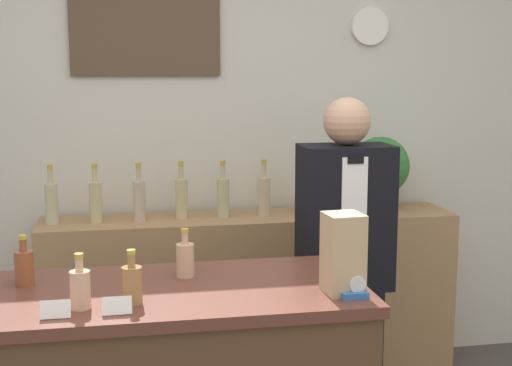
# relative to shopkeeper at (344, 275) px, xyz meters

# --- Properties ---
(back_wall) EXTENTS (5.20, 0.09, 2.70)m
(back_wall) POSITION_rel_shopkeeper_xyz_m (-0.49, 0.95, 0.57)
(back_wall) COLOR beige
(back_wall) RESTS_ON ground_plane
(back_shelf) EXTENTS (2.19, 0.39, 0.92)m
(back_shelf) POSITION_rel_shopkeeper_xyz_m (-0.30, 0.70, -0.32)
(back_shelf) COLOR #9E754C
(back_shelf) RESTS_ON ground_plane
(shopkeeper) EXTENTS (0.40, 0.25, 1.58)m
(shopkeeper) POSITION_rel_shopkeeper_xyz_m (0.00, 0.00, 0.00)
(shopkeeper) COLOR black
(shopkeeper) RESTS_ON ground_plane
(potted_plant) EXTENTS (0.32, 0.32, 0.41)m
(potted_plant) POSITION_rel_shopkeeper_xyz_m (0.43, 0.72, 0.37)
(potted_plant) COLOR #B27047
(potted_plant) RESTS_ON back_shelf
(paper_bag) EXTENTS (0.13, 0.13, 0.27)m
(paper_bag) POSITION_rel_shopkeeper_xyz_m (-0.24, -0.74, 0.30)
(paper_bag) COLOR tan
(paper_bag) RESTS_ON display_counter
(tape_dispenser) EXTENTS (0.09, 0.06, 0.07)m
(tape_dispenser) POSITION_rel_shopkeeper_xyz_m (-0.22, -0.80, 0.19)
(tape_dispenser) COLOR #2D66A8
(tape_dispenser) RESTS_ON display_counter
(price_card_left) EXTENTS (0.09, 0.02, 0.06)m
(price_card_left) POSITION_rel_shopkeeper_xyz_m (-1.17, -0.82, 0.20)
(price_card_left) COLOR white
(price_card_left) RESTS_ON display_counter
(price_card_right) EXTENTS (0.09, 0.02, 0.06)m
(price_card_right) POSITION_rel_shopkeeper_xyz_m (-0.98, -0.82, 0.20)
(price_card_right) COLOR white
(price_card_right) RESTS_ON display_counter
(counter_bottle_0) EXTENTS (0.06, 0.06, 0.18)m
(counter_bottle_0) POSITION_rel_shopkeeper_xyz_m (-1.30, -0.46, 0.23)
(counter_bottle_0) COLOR brown
(counter_bottle_0) RESTS_ON display_counter
(counter_bottle_1) EXTENTS (0.06, 0.06, 0.18)m
(counter_bottle_1) POSITION_rel_shopkeeper_xyz_m (-1.10, -0.74, 0.23)
(counter_bottle_1) COLOR tan
(counter_bottle_1) RESTS_ON display_counter
(counter_bottle_2) EXTENTS (0.06, 0.06, 0.18)m
(counter_bottle_2) POSITION_rel_shopkeeper_xyz_m (-0.94, -0.73, 0.23)
(counter_bottle_2) COLOR olive
(counter_bottle_2) RESTS_ON display_counter
(counter_bottle_3) EXTENTS (0.06, 0.06, 0.18)m
(counter_bottle_3) POSITION_rel_shopkeeper_xyz_m (-0.74, -0.46, 0.23)
(counter_bottle_3) COLOR tan
(counter_bottle_3) RESTS_ON display_counter
(shelf_bottle_0) EXTENTS (0.07, 0.07, 0.30)m
(shelf_bottle_0) POSITION_rel_shopkeeper_xyz_m (-1.32, 0.69, 0.25)
(shelf_bottle_0) COLOR tan
(shelf_bottle_0) RESTS_ON back_shelf
(shelf_bottle_1) EXTENTS (0.07, 0.07, 0.30)m
(shelf_bottle_1) POSITION_rel_shopkeeper_xyz_m (-1.10, 0.68, 0.25)
(shelf_bottle_1) COLOR tan
(shelf_bottle_1) RESTS_ON back_shelf
(shelf_bottle_2) EXTENTS (0.07, 0.07, 0.30)m
(shelf_bottle_2) POSITION_rel_shopkeeper_xyz_m (-0.88, 0.68, 0.25)
(shelf_bottle_2) COLOR tan
(shelf_bottle_2) RESTS_ON back_shelf
(shelf_bottle_3) EXTENTS (0.07, 0.07, 0.30)m
(shelf_bottle_3) POSITION_rel_shopkeeper_xyz_m (-0.66, 0.71, 0.25)
(shelf_bottle_3) COLOR tan
(shelf_bottle_3) RESTS_ON back_shelf
(shelf_bottle_4) EXTENTS (0.07, 0.07, 0.30)m
(shelf_bottle_4) POSITION_rel_shopkeeper_xyz_m (-0.45, 0.70, 0.25)
(shelf_bottle_4) COLOR tan
(shelf_bottle_4) RESTS_ON back_shelf
(shelf_bottle_5) EXTENTS (0.07, 0.07, 0.30)m
(shelf_bottle_5) POSITION_rel_shopkeeper_xyz_m (-0.23, 0.69, 0.25)
(shelf_bottle_5) COLOR tan
(shelf_bottle_5) RESTS_ON back_shelf
(shelf_bottle_6) EXTENTS (0.07, 0.07, 0.30)m
(shelf_bottle_6) POSITION_rel_shopkeeper_xyz_m (-0.01, 0.71, 0.25)
(shelf_bottle_6) COLOR tan
(shelf_bottle_6) RESTS_ON back_shelf
(shelf_bottle_7) EXTENTS (0.07, 0.07, 0.30)m
(shelf_bottle_7) POSITION_rel_shopkeeper_xyz_m (0.21, 0.68, 0.25)
(shelf_bottle_7) COLOR tan
(shelf_bottle_7) RESTS_ON back_shelf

